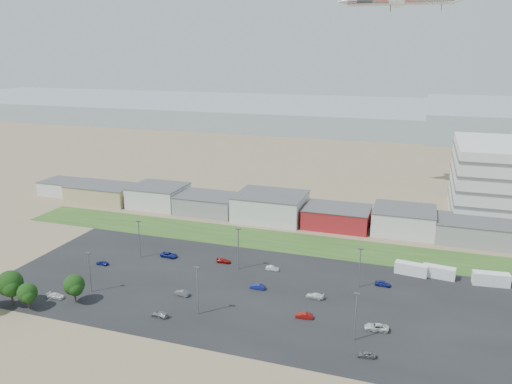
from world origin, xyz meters
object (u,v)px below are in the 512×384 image
at_px(parked_car_6, 224,261).
at_px(parked_car_11, 272,268).
at_px(airliner, 400,0).
at_px(parked_car_2, 366,354).
at_px(parked_car_10, 56,296).
at_px(parked_car_8, 383,284).
at_px(parked_car_9, 169,255).
at_px(parked_car_4, 182,293).
at_px(parked_car_0, 376,327).
at_px(parked_car_1, 304,315).
at_px(box_trailer_a, 411,269).
at_px(parked_car_12, 315,296).
at_px(parked_car_3, 160,314).
at_px(parked_car_7, 258,286).
at_px(parked_car_5, 102,263).

xyz_separation_m(parked_car_6, parked_car_11, (13.32, -0.34, -0.00)).
distance_m(airliner, parked_car_2, 129.68).
relative_size(parked_car_6, parked_car_10, 0.96).
bearing_deg(parked_car_8, parked_car_9, 93.35).
bearing_deg(parked_car_4, parked_car_8, 121.99).
xyz_separation_m(parked_car_0, parked_car_1, (-14.56, -0.05, -0.06)).
distance_m(box_trailer_a, parked_car_6, 47.04).
xyz_separation_m(parked_car_1, parked_car_12, (0.27, 9.23, -0.02)).
bearing_deg(airliner, parked_car_2, -90.91).
distance_m(box_trailer_a, parked_car_3, 61.53).
relative_size(parked_car_3, parked_car_8, 1.03).
relative_size(parked_car_6, parked_car_7, 1.05).
bearing_deg(parked_car_3, parked_car_12, 130.25).
relative_size(parked_car_2, parked_car_7, 0.92).
relative_size(parked_car_3, parked_car_12, 0.94).
bearing_deg(parked_car_9, parked_car_3, -150.62).
height_order(parked_car_6, parked_car_7, parked_car_7).
xyz_separation_m(parked_car_7, parked_car_9, (-28.29, 9.98, 0.05)).
distance_m(airliner, parked_car_1, 121.74).
bearing_deg(parked_car_6, parked_car_1, -129.90).
relative_size(airliner, parked_car_2, 13.06).
height_order(parked_car_1, parked_car_6, parked_car_1).
relative_size(airliner, parked_car_3, 11.60).
height_order(box_trailer_a, parked_car_2, box_trailer_a).
bearing_deg(parked_car_1, parked_car_4, -96.88).
bearing_deg(parked_car_11, parked_car_5, 97.81).
relative_size(parked_car_8, parked_car_12, 0.91).
distance_m(airliner, parked_car_8, 105.66).
bearing_deg(parked_car_5, box_trailer_a, 105.85).
distance_m(parked_car_1, parked_car_3, 29.81).
xyz_separation_m(parked_car_4, parked_car_9, (-13.18, 18.50, 0.04)).
bearing_deg(parked_car_7, parked_car_11, 179.38).
bearing_deg(parked_car_3, parked_car_2, 96.83).
xyz_separation_m(parked_car_0, parked_car_5, (-69.90, 9.42, -0.11)).
xyz_separation_m(parked_car_2, parked_car_8, (0.31, 29.91, 0.05)).
xyz_separation_m(box_trailer_a, parked_car_5, (-75.38, -19.44, -0.90)).
xyz_separation_m(parked_car_1, parked_car_6, (-26.25, 20.66, -0.04)).
height_order(parked_car_0, parked_car_6, parked_car_0).
relative_size(airliner, parked_car_10, 11.06).
height_order(parked_car_11, parked_car_12, parked_car_12).
xyz_separation_m(parked_car_5, parked_car_9, (13.84, 9.92, 0.10)).
height_order(box_trailer_a, airliner, airliner).
relative_size(parked_car_4, parked_car_6, 0.96).
distance_m(parked_car_4, parked_car_9, 22.72).
bearing_deg(parked_car_5, parked_car_7, 91.30).
xyz_separation_m(parked_car_8, parked_car_10, (-68.31, -29.38, -0.05)).
relative_size(box_trailer_a, parked_car_1, 2.15).
relative_size(airliner, parked_car_9, 9.37).
relative_size(parked_car_3, parked_car_5, 1.16).
relative_size(parked_car_1, parked_car_9, 0.78).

